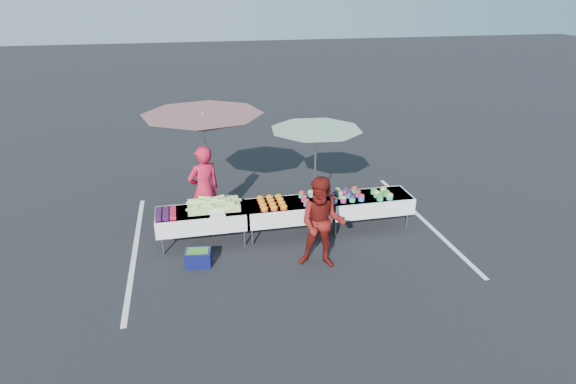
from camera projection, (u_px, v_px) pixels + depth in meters
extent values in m
plane|color=black|center=(288.00, 234.00, 10.44)|extent=(80.00, 80.00, 0.00)
cube|color=silver|center=(135.00, 250.00, 9.81)|extent=(0.10, 5.00, 0.00)
cube|color=silver|center=(424.00, 220.00, 11.06)|extent=(0.10, 5.00, 0.00)
cube|color=white|center=(202.00, 212.00, 9.80)|extent=(1.80, 0.75, 0.04)
cube|color=white|center=(202.00, 219.00, 9.86)|extent=(1.86, 0.81, 0.36)
cylinder|color=slate|center=(163.00, 246.00, 9.58)|extent=(0.04, 0.04, 0.39)
cylinder|color=slate|center=(164.00, 232.00, 10.11)|extent=(0.04, 0.04, 0.39)
cylinder|color=slate|center=(245.00, 237.00, 9.90)|extent=(0.04, 0.04, 0.39)
cylinder|color=slate|center=(241.00, 225.00, 10.43)|extent=(0.04, 0.04, 0.39)
cube|color=white|center=(288.00, 204.00, 10.15)|extent=(1.80, 0.75, 0.04)
cube|color=white|center=(288.00, 211.00, 10.21)|extent=(1.86, 0.81, 0.36)
cylinder|color=slate|center=(252.00, 237.00, 9.93)|extent=(0.04, 0.04, 0.39)
cylinder|color=slate|center=(248.00, 224.00, 10.46)|extent=(0.04, 0.04, 0.39)
cylinder|color=slate|center=(328.00, 229.00, 10.25)|extent=(0.04, 0.04, 0.39)
cylinder|color=slate|center=(321.00, 217.00, 10.78)|extent=(0.04, 0.04, 0.39)
cube|color=white|center=(368.00, 196.00, 10.50)|extent=(1.80, 0.75, 0.04)
cube|color=white|center=(368.00, 203.00, 10.56)|extent=(1.86, 0.81, 0.36)
cylinder|color=slate|center=(336.00, 228.00, 10.28)|extent=(0.04, 0.04, 0.39)
cylinder|color=slate|center=(328.00, 216.00, 10.81)|extent=(0.04, 0.04, 0.39)
cylinder|color=slate|center=(407.00, 221.00, 10.60)|extent=(0.04, 0.04, 0.39)
cylinder|color=slate|center=(396.00, 210.00, 11.13)|extent=(0.04, 0.04, 0.39)
cube|color=black|center=(158.00, 219.00, 9.37)|extent=(0.12, 0.12, 0.08)
cube|color=black|center=(158.00, 215.00, 9.49)|extent=(0.12, 0.12, 0.08)
cube|color=black|center=(159.00, 212.00, 9.62)|extent=(0.12, 0.12, 0.08)
cube|color=black|center=(159.00, 210.00, 9.74)|extent=(0.12, 0.12, 0.08)
cube|color=black|center=(166.00, 218.00, 9.39)|extent=(0.12, 0.12, 0.08)
cube|color=black|center=(166.00, 215.00, 9.52)|extent=(0.12, 0.12, 0.08)
cube|color=black|center=(166.00, 212.00, 9.64)|extent=(0.12, 0.12, 0.08)
cube|color=black|center=(166.00, 209.00, 9.77)|extent=(0.12, 0.12, 0.08)
cube|color=#AA1231|center=(173.00, 217.00, 9.42)|extent=(0.12, 0.12, 0.08)
cube|color=#AA1231|center=(173.00, 214.00, 9.55)|extent=(0.12, 0.12, 0.08)
cube|color=#AA1231|center=(173.00, 211.00, 9.67)|extent=(0.12, 0.12, 0.08)
cube|color=#AA1231|center=(173.00, 208.00, 9.80)|extent=(0.12, 0.12, 0.08)
cube|color=#B5E173|center=(214.00, 205.00, 9.85)|extent=(1.05, 0.55, 0.14)
cylinder|color=#B5E173|center=(228.00, 200.00, 10.04)|extent=(0.27, 0.09, 0.10)
cylinder|color=#B5E173|center=(194.00, 202.00, 9.78)|extent=(0.27, 0.14, 0.07)
cylinder|color=#B5E173|center=(219.00, 201.00, 9.72)|extent=(0.27, 0.14, 0.09)
cylinder|color=#B5E173|center=(192.00, 204.00, 9.78)|extent=(0.27, 0.15, 0.10)
cylinder|color=#B5E173|center=(205.00, 203.00, 9.73)|extent=(0.27, 0.15, 0.08)
cylinder|color=#B5E173|center=(211.00, 199.00, 9.84)|extent=(0.27, 0.10, 0.10)
cylinder|color=#B5E173|center=(212.00, 202.00, 9.72)|extent=(0.27, 0.07, 0.08)
cylinder|color=#B5E173|center=(208.00, 206.00, 9.63)|extent=(0.27, 0.14, 0.09)
cylinder|color=#B5E173|center=(205.00, 198.00, 9.96)|extent=(0.27, 0.12, 0.08)
cylinder|color=#B5E173|center=(235.00, 199.00, 10.01)|extent=(0.27, 0.16, 0.08)
cylinder|color=#B5E173|center=(198.00, 203.00, 9.72)|extent=(0.27, 0.11, 0.07)
cylinder|color=#B5E173|center=(210.00, 209.00, 9.61)|extent=(0.27, 0.10, 0.07)
cylinder|color=#B5E173|center=(218.00, 197.00, 9.96)|extent=(0.27, 0.12, 0.08)
cylinder|color=#B5E173|center=(192.00, 208.00, 9.54)|extent=(0.27, 0.15, 0.08)
cylinder|color=#B5E173|center=(196.00, 201.00, 9.77)|extent=(0.27, 0.10, 0.08)
cylinder|color=#B5E173|center=(224.00, 202.00, 9.82)|extent=(0.27, 0.16, 0.10)
cylinder|color=#B5E173|center=(199.00, 202.00, 9.68)|extent=(0.27, 0.12, 0.09)
cylinder|color=#B5E173|center=(228.00, 203.00, 9.65)|extent=(0.27, 0.09, 0.07)
cylinder|color=#B5E173|center=(231.00, 205.00, 9.71)|extent=(0.27, 0.10, 0.09)
cylinder|color=#B5E173|center=(226.00, 205.00, 9.76)|extent=(0.27, 0.12, 0.09)
cube|color=white|center=(218.00, 214.00, 9.57)|extent=(0.30, 0.25, 0.05)
cylinder|color=red|center=(265.00, 210.00, 9.77)|extent=(0.15, 0.15, 0.05)
ellipsoid|color=orange|center=(264.00, 208.00, 9.76)|extent=(0.15, 0.15, 0.08)
cylinder|color=red|center=(263.00, 206.00, 9.93)|extent=(0.15, 0.15, 0.05)
ellipsoid|color=orange|center=(263.00, 204.00, 9.92)|extent=(0.15, 0.15, 0.08)
cylinder|color=red|center=(262.00, 203.00, 10.09)|extent=(0.15, 0.15, 0.05)
ellipsoid|color=orange|center=(262.00, 201.00, 10.08)|extent=(0.15, 0.15, 0.08)
cylinder|color=red|center=(260.00, 199.00, 10.26)|extent=(0.15, 0.15, 0.05)
ellipsoid|color=orange|center=(260.00, 197.00, 10.24)|extent=(0.15, 0.15, 0.08)
cylinder|color=red|center=(274.00, 209.00, 9.81)|extent=(0.15, 0.15, 0.05)
ellipsoid|color=orange|center=(274.00, 207.00, 9.79)|extent=(0.15, 0.15, 0.08)
cylinder|color=red|center=(273.00, 205.00, 9.97)|extent=(0.15, 0.15, 0.05)
ellipsoid|color=orange|center=(273.00, 203.00, 9.96)|extent=(0.15, 0.15, 0.08)
cylinder|color=red|center=(271.00, 202.00, 10.13)|extent=(0.15, 0.15, 0.05)
ellipsoid|color=orange|center=(271.00, 200.00, 10.12)|extent=(0.15, 0.15, 0.08)
cylinder|color=red|center=(269.00, 198.00, 10.29)|extent=(0.15, 0.15, 0.05)
ellipsoid|color=orange|center=(269.00, 197.00, 10.28)|extent=(0.15, 0.15, 0.08)
cylinder|color=red|center=(284.00, 208.00, 9.85)|extent=(0.15, 0.15, 0.05)
ellipsoid|color=orange|center=(284.00, 206.00, 9.83)|extent=(0.15, 0.15, 0.08)
cylinder|color=red|center=(282.00, 204.00, 10.01)|extent=(0.15, 0.15, 0.05)
ellipsoid|color=orange|center=(282.00, 203.00, 9.99)|extent=(0.15, 0.15, 0.08)
cylinder|color=red|center=(280.00, 201.00, 10.17)|extent=(0.15, 0.15, 0.05)
ellipsoid|color=orange|center=(280.00, 199.00, 10.16)|extent=(0.15, 0.15, 0.08)
cylinder|color=red|center=(279.00, 198.00, 10.33)|extent=(0.15, 0.15, 0.05)
ellipsoid|color=orange|center=(279.00, 196.00, 10.32)|extent=(0.15, 0.15, 0.08)
cylinder|color=blue|center=(307.00, 204.00, 9.99)|extent=(0.13, 0.13, 0.10)
ellipsoid|color=maroon|center=(307.00, 201.00, 9.97)|extent=(0.14, 0.14, 0.10)
cylinder|color=#A1227C|center=(304.00, 199.00, 10.19)|extent=(0.13, 0.13, 0.10)
ellipsoid|color=maroon|center=(304.00, 197.00, 10.16)|extent=(0.14, 0.14, 0.10)
cylinder|color=#2BAF76|center=(302.00, 195.00, 10.38)|extent=(0.13, 0.13, 0.10)
ellipsoid|color=maroon|center=(302.00, 193.00, 10.36)|extent=(0.14, 0.14, 0.10)
cylinder|color=#A1227C|center=(316.00, 203.00, 10.03)|extent=(0.13, 0.13, 0.10)
ellipsoid|color=tan|center=(316.00, 200.00, 10.01)|extent=(0.14, 0.14, 0.10)
cylinder|color=#2BAF76|center=(313.00, 198.00, 10.23)|extent=(0.13, 0.13, 0.10)
ellipsoid|color=tan|center=(313.00, 196.00, 10.20)|extent=(0.14, 0.14, 0.10)
cylinder|color=blue|center=(311.00, 194.00, 10.42)|extent=(0.13, 0.13, 0.10)
ellipsoid|color=tan|center=(311.00, 192.00, 10.40)|extent=(0.14, 0.14, 0.10)
cylinder|color=#2BAF76|center=(325.00, 202.00, 10.07)|extent=(0.13, 0.13, 0.10)
ellipsoid|color=black|center=(325.00, 199.00, 10.04)|extent=(0.14, 0.14, 0.10)
cylinder|color=blue|center=(322.00, 198.00, 10.27)|extent=(0.13, 0.13, 0.10)
ellipsoid|color=black|center=(322.00, 195.00, 10.24)|extent=(0.14, 0.14, 0.10)
cylinder|color=#A1227C|center=(319.00, 194.00, 10.46)|extent=(0.13, 0.13, 0.10)
ellipsoid|color=black|center=(320.00, 191.00, 10.44)|extent=(0.14, 0.14, 0.10)
cylinder|color=blue|center=(334.00, 201.00, 10.11)|extent=(0.13, 0.13, 0.10)
ellipsoid|color=maroon|center=(334.00, 198.00, 10.08)|extent=(0.14, 0.14, 0.10)
cylinder|color=#A1227C|center=(331.00, 197.00, 10.30)|extent=(0.13, 0.13, 0.10)
ellipsoid|color=maroon|center=(331.00, 194.00, 10.28)|extent=(0.14, 0.14, 0.10)
cylinder|color=#2BAF76|center=(328.00, 193.00, 10.50)|extent=(0.13, 0.13, 0.10)
ellipsoid|color=maroon|center=(328.00, 190.00, 10.48)|extent=(0.14, 0.14, 0.10)
cylinder|color=#A1227C|center=(343.00, 200.00, 10.15)|extent=(0.13, 0.13, 0.10)
ellipsoid|color=tan|center=(344.00, 198.00, 10.12)|extent=(0.14, 0.14, 0.10)
cylinder|color=#2BAF76|center=(340.00, 196.00, 10.34)|extent=(0.13, 0.13, 0.10)
ellipsoid|color=tan|center=(340.00, 194.00, 10.32)|extent=(0.14, 0.14, 0.10)
cylinder|color=blue|center=(337.00, 192.00, 10.54)|extent=(0.13, 0.13, 0.10)
ellipsoid|color=tan|center=(337.00, 190.00, 10.52)|extent=(0.14, 0.14, 0.10)
cylinder|color=#2BAF76|center=(352.00, 199.00, 10.18)|extent=(0.13, 0.13, 0.10)
ellipsoid|color=black|center=(353.00, 197.00, 10.16)|extent=(0.14, 0.14, 0.10)
cylinder|color=blue|center=(349.00, 195.00, 10.38)|extent=(0.13, 0.13, 0.10)
ellipsoid|color=black|center=(349.00, 193.00, 10.36)|extent=(0.14, 0.14, 0.10)
cylinder|color=#A1227C|center=(346.00, 191.00, 10.58)|extent=(0.13, 0.13, 0.10)
ellipsoid|color=black|center=(346.00, 189.00, 10.56)|extent=(0.14, 0.14, 0.10)
cylinder|color=blue|center=(361.00, 199.00, 10.22)|extent=(0.13, 0.13, 0.10)
ellipsoid|color=maroon|center=(361.00, 196.00, 10.20)|extent=(0.14, 0.14, 0.10)
cylinder|color=#A1227C|center=(358.00, 194.00, 10.42)|extent=(0.13, 0.13, 0.10)
ellipsoid|color=maroon|center=(358.00, 192.00, 10.40)|extent=(0.14, 0.14, 0.10)
cylinder|color=#2BAF76|center=(354.00, 191.00, 10.62)|extent=(0.13, 0.13, 0.10)
ellipsoid|color=maroon|center=(355.00, 188.00, 10.59)|extent=(0.14, 0.14, 0.10)
cylinder|color=#2BAF76|center=(380.00, 198.00, 10.25)|extent=(0.14, 0.14, 0.08)
ellipsoid|color=#2F7920|center=(380.00, 196.00, 10.23)|extent=(0.14, 0.14, 0.11)
cylinder|color=#2BAF76|center=(377.00, 195.00, 10.41)|extent=(0.14, 0.14, 0.08)
ellipsoid|color=#CEC35C|center=(377.00, 193.00, 10.39)|extent=(0.14, 0.14, 0.11)
cylinder|color=#2BAF76|center=(374.00, 192.00, 10.57)|extent=(0.14, 0.14, 0.08)
ellipsoid|color=#2F7920|center=(374.00, 190.00, 10.55)|extent=(0.14, 0.14, 0.11)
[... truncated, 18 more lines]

